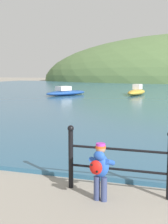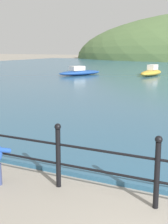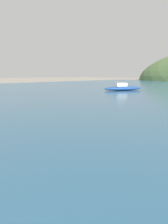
% 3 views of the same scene
% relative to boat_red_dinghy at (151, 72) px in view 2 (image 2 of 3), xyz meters
% --- Properties ---
extents(boat_red_dinghy, '(1.66, 4.00, 0.97)m').
position_rel_boat_red_dinghy_xyz_m(boat_red_dinghy, '(0.00, 0.00, 0.00)').
color(boat_red_dinghy, gold).
rests_on(boat_red_dinghy, water).
extents(boat_far_left, '(3.28, 4.67, 0.82)m').
position_rel_boat_red_dinghy_xyz_m(boat_far_left, '(-5.97, -2.24, -0.05)').
color(boat_far_left, '#1E4793').
rests_on(boat_far_left, water).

